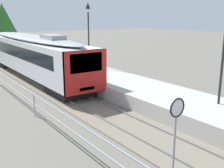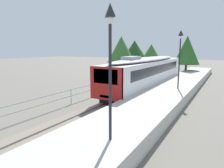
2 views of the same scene
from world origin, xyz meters
The scene contains 7 objects.
ground_plane centered at (-3.00, 22.00, 0.00)m, with size 160.00×160.00×0.00m, color #6B665B.
track_rails centered at (0.00, 22.00, 0.03)m, with size 3.20×60.00×0.14m.
commuter_train centered at (0.00, 30.36, 2.14)m, with size 2.82×18.58×3.74m.
station_platform centered at (3.25, 22.00, 0.45)m, with size 3.90×60.00×0.90m, color #B7B5AD.
platform_lamp_far_end centered at (4.01, 27.68, 4.62)m, with size 0.34×0.34×5.35m.
speed_limit_sign centered at (-1.83, 12.72, 2.12)m, with size 0.61×0.10×2.81m.
tree_distant_centre centered at (1.58, 45.11, 4.36)m, with size 4.32×4.32×6.79m.
Camera 1 is at (-7.85, 7.56, 5.12)m, focal length 43.86 mm.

